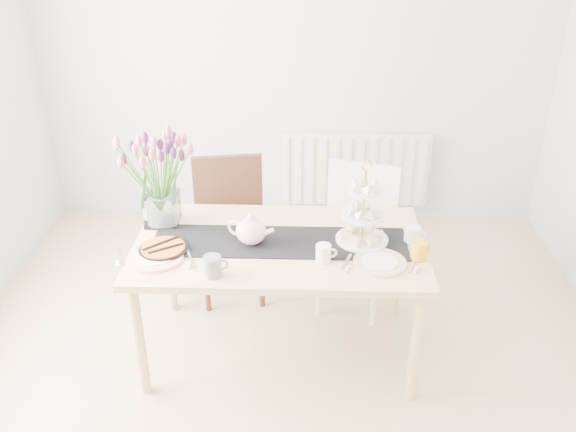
{
  "coord_description": "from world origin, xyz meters",
  "views": [
    {
      "loc": [
        0.11,
        -2.41,
        2.46
      ],
      "look_at": [
        0.01,
        0.44,
        0.94
      ],
      "focal_mm": 38.0,
      "sensor_mm": 36.0,
      "label": 1
    }
  ],
  "objects_px": {
    "dining_table": "(280,254)",
    "mug_grey": "(212,266)",
    "tart_tin": "(163,249)",
    "plate_right": "(380,262)",
    "cake_stand": "(363,222)",
    "cream_jug": "(412,234)",
    "chair_brown": "(230,217)",
    "teapot": "(251,231)",
    "mug_white": "(323,253)",
    "tulip_vase": "(157,164)",
    "chair_white": "(358,226)",
    "radiator": "(355,170)",
    "plate_left": "(156,257)",
    "mug_orange": "(419,251)"
  },
  "relations": [
    {
      "from": "dining_table",
      "to": "mug_grey",
      "type": "xyz_separation_m",
      "value": [
        -0.32,
        -0.34,
        0.13
      ]
    },
    {
      "from": "chair_white",
      "to": "tart_tin",
      "type": "distance_m",
      "value": 1.31
    },
    {
      "from": "teapot",
      "to": "mug_white",
      "type": "xyz_separation_m",
      "value": [
        0.39,
        -0.16,
        -0.04
      ]
    },
    {
      "from": "chair_brown",
      "to": "teapot",
      "type": "bearing_deg",
      "value": -83.06
    },
    {
      "from": "mug_grey",
      "to": "tart_tin",
      "type": "bearing_deg",
      "value": 127.16
    },
    {
      "from": "dining_table",
      "to": "chair_white",
      "type": "xyz_separation_m",
      "value": [
        0.48,
        0.57,
        -0.13
      ]
    },
    {
      "from": "chair_brown",
      "to": "cake_stand",
      "type": "bearing_deg",
      "value": -48.0
    },
    {
      "from": "cream_jug",
      "to": "tart_tin",
      "type": "bearing_deg",
      "value": -155.2
    },
    {
      "from": "chair_white",
      "to": "teapot",
      "type": "height_order",
      "value": "chair_white"
    },
    {
      "from": "radiator",
      "to": "plate_left",
      "type": "relative_size",
      "value": 4.02
    },
    {
      "from": "tart_tin",
      "to": "mug_orange",
      "type": "bearing_deg",
      "value": -1.07
    },
    {
      "from": "dining_table",
      "to": "mug_white",
      "type": "bearing_deg",
      "value": -37.21
    },
    {
      "from": "mug_grey",
      "to": "plate_left",
      "type": "relative_size",
      "value": 0.37
    },
    {
      "from": "tart_tin",
      "to": "plate_right",
      "type": "distance_m",
      "value": 1.15
    },
    {
      "from": "mug_grey",
      "to": "chair_white",
      "type": "bearing_deg",
      "value": 31.86
    },
    {
      "from": "cake_stand",
      "to": "mug_grey",
      "type": "xyz_separation_m",
      "value": [
        -0.77,
        -0.37,
        -0.07
      ]
    },
    {
      "from": "cream_jug",
      "to": "mug_orange",
      "type": "height_order",
      "value": "mug_orange"
    },
    {
      "from": "teapot",
      "to": "mug_white",
      "type": "bearing_deg",
      "value": -1.42
    },
    {
      "from": "chair_white",
      "to": "tart_tin",
      "type": "xyz_separation_m",
      "value": [
        -1.1,
        -0.68,
        0.22
      ]
    },
    {
      "from": "tulip_vase",
      "to": "mug_white",
      "type": "relative_size",
      "value": 7.08
    },
    {
      "from": "radiator",
      "to": "mug_grey",
      "type": "bearing_deg",
      "value": -112.7
    },
    {
      "from": "teapot",
      "to": "plate_left",
      "type": "relative_size",
      "value": 0.89
    },
    {
      "from": "mug_orange",
      "to": "plate_right",
      "type": "bearing_deg",
      "value": 166.0
    },
    {
      "from": "teapot",
      "to": "chair_white",
      "type": "bearing_deg",
      "value": 63.51
    },
    {
      "from": "mug_white",
      "to": "plate_right",
      "type": "distance_m",
      "value": 0.3
    },
    {
      "from": "plate_left",
      "to": "cake_stand",
      "type": "bearing_deg",
      "value": 11.21
    },
    {
      "from": "mug_white",
      "to": "cake_stand",
      "type": "bearing_deg",
      "value": 40.21
    },
    {
      "from": "tulip_vase",
      "to": "cream_jug",
      "type": "relative_size",
      "value": 7.45
    },
    {
      "from": "chair_white",
      "to": "cream_jug",
      "type": "bearing_deg",
      "value": -49.14
    },
    {
      "from": "chair_white",
      "to": "chair_brown",
      "type": "bearing_deg",
      "value": -171.43
    },
    {
      "from": "cake_stand",
      "to": "cream_jug",
      "type": "bearing_deg",
      "value": 1.48
    },
    {
      "from": "chair_brown",
      "to": "plate_right",
      "type": "height_order",
      "value": "chair_brown"
    },
    {
      "from": "mug_grey",
      "to": "teapot",
      "type": "bearing_deg",
      "value": 45.38
    },
    {
      "from": "mug_white",
      "to": "mug_orange",
      "type": "bearing_deg",
      "value": 0.39
    },
    {
      "from": "dining_table",
      "to": "plate_right",
      "type": "bearing_deg",
      "value": -20.43
    },
    {
      "from": "teapot",
      "to": "plate_left",
      "type": "distance_m",
      "value": 0.52
    },
    {
      "from": "tart_tin",
      "to": "radiator",
      "type": "bearing_deg",
      "value": 57.68
    },
    {
      "from": "tulip_vase",
      "to": "tart_tin",
      "type": "xyz_separation_m",
      "value": [
        0.07,
        -0.33,
        -0.36
      ]
    },
    {
      "from": "tulip_vase",
      "to": "plate_right",
      "type": "relative_size",
      "value": 2.43
    },
    {
      "from": "tulip_vase",
      "to": "cake_stand",
      "type": "distance_m",
      "value": 1.18
    },
    {
      "from": "chair_white",
      "to": "plate_right",
      "type": "distance_m",
      "value": 0.79
    },
    {
      "from": "chair_brown",
      "to": "plate_right",
      "type": "distance_m",
      "value": 1.26
    },
    {
      "from": "chair_brown",
      "to": "cake_stand",
      "type": "xyz_separation_m",
      "value": [
        0.82,
        -0.64,
        0.33
      ]
    },
    {
      "from": "radiator",
      "to": "teapot",
      "type": "distance_m",
      "value": 1.9
    },
    {
      "from": "radiator",
      "to": "chair_white",
      "type": "xyz_separation_m",
      "value": [
        -0.05,
        -1.14,
        0.1
      ]
    },
    {
      "from": "chair_white",
      "to": "tart_tin",
      "type": "relative_size",
      "value": 3.57
    },
    {
      "from": "teapot",
      "to": "mug_grey",
      "type": "bearing_deg",
      "value": -97.45
    },
    {
      "from": "radiator",
      "to": "cream_jug",
      "type": "relative_size",
      "value": 13.25
    },
    {
      "from": "teapot",
      "to": "mug_grey",
      "type": "distance_m",
      "value": 0.36
    },
    {
      "from": "teapot",
      "to": "mug_grey",
      "type": "relative_size",
      "value": 2.43
    }
  ]
}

